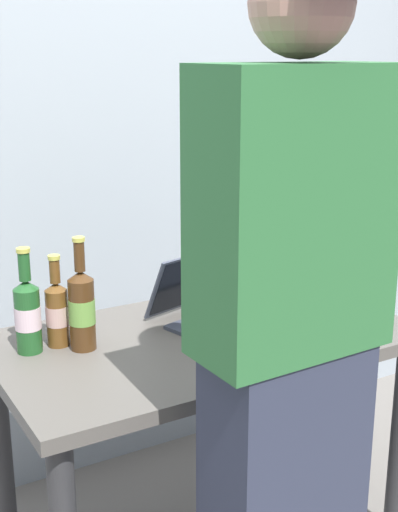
% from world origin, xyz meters
% --- Properties ---
extents(desk, '(1.25, 0.71, 0.75)m').
position_xyz_m(desk, '(0.00, 0.00, 0.63)').
color(desk, '#56514C').
rests_on(desk, ground).
extents(laptop, '(0.41, 0.43, 0.21)m').
position_xyz_m(laptop, '(0.09, 0.07, 0.80)').
color(laptop, '#383D4C').
rests_on(laptop, desk).
extents(beer_bottle_green, '(0.08, 0.08, 0.33)m').
position_xyz_m(beer_bottle_green, '(-0.35, 0.08, 0.88)').
color(beer_bottle_green, '#472B14').
rests_on(beer_bottle_green, desk).
extents(beer_bottle_amber, '(0.07, 0.07, 0.27)m').
position_xyz_m(beer_bottle_amber, '(-0.41, 0.14, 0.86)').
color(beer_bottle_amber, brown).
rests_on(beer_bottle_amber, desk).
extents(beer_bottle_brown, '(0.07, 0.07, 0.31)m').
position_xyz_m(beer_bottle_brown, '(-0.50, 0.14, 0.87)').
color(beer_bottle_brown, '#1E5123').
rests_on(beer_bottle_brown, desk).
extents(person_figure, '(0.43, 0.29, 1.81)m').
position_xyz_m(person_figure, '(-0.12, -0.58, 0.93)').
color(person_figure, '#2D3347').
rests_on(person_figure, ground).
extents(coffee_mug, '(0.11, 0.07, 0.11)m').
position_xyz_m(coffee_mug, '(0.29, 0.25, 0.81)').
color(coffee_mug, white).
rests_on(coffee_mug, desk).
extents(back_wall, '(6.00, 0.10, 2.60)m').
position_xyz_m(back_wall, '(0.00, 0.68, 1.30)').
color(back_wall, '#99A3AD').
rests_on(back_wall, ground).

